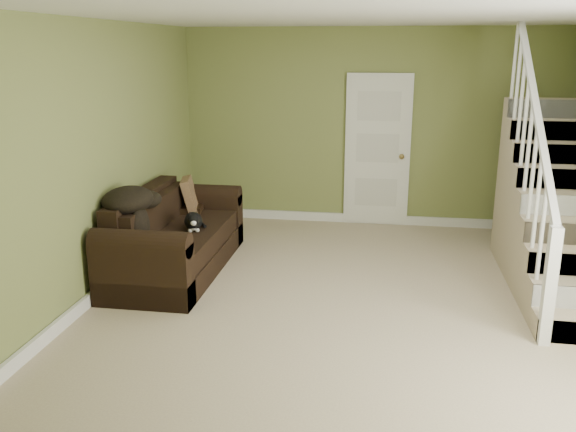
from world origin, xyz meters
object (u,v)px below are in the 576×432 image
(banana, at_px, (177,239))
(side_table, at_px, (185,224))
(sofa, at_px, (173,241))
(cat, at_px, (193,221))

(banana, bearing_deg, side_table, 59.84)
(sofa, distance_m, side_table, 0.78)
(sofa, bearing_deg, banana, -64.39)
(cat, distance_m, banana, 0.43)
(side_table, distance_m, cat, 0.90)
(cat, xyz_separation_m, banana, (-0.03, -0.43, -0.07))
(sofa, xyz_separation_m, side_table, (-0.12, 0.77, -0.05))
(cat, bearing_deg, side_table, 95.97)
(sofa, bearing_deg, cat, -3.26)
(sofa, xyz_separation_m, banana, (0.21, -0.44, 0.17))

